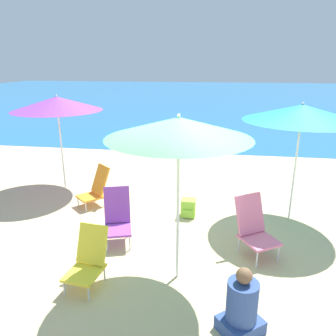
{
  "coord_description": "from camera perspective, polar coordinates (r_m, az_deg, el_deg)",
  "views": [
    {
      "loc": [
        0.51,
        -4.2,
        2.79
      ],
      "look_at": [
        -0.32,
        1.27,
        1.0
      ],
      "focal_mm": 35.0,
      "sensor_mm": 36.0,
      "label": 1
    }
  ],
  "objects": [
    {
      "name": "backpack_lime",
      "position": [
        6.24,
        3.55,
        -6.96
      ],
      "size": [
        0.26,
        0.26,
        0.34
      ],
      "color": "#8ECC3D",
      "rests_on": "ground"
    },
    {
      "name": "beach_chair_purple",
      "position": [
        5.39,
        -8.79,
        -8.31
      ],
      "size": [
        0.57,
        0.69,
        0.87
      ],
      "rotation": [
        0.0,
        0.0,
        0.3
      ],
      "color": "silver",
      "rests_on": "ground"
    },
    {
      "name": "sea_water",
      "position": [
        30.33,
        7.89,
        12.48
      ],
      "size": [
        60.0,
        40.0,
        0.01
      ],
      "color": "#23669E",
      "rests_on": "ground"
    },
    {
      "name": "beach_chair_yellow",
      "position": [
        4.53,
        -13.7,
        -15.01
      ],
      "size": [
        0.48,
        0.64,
        0.76
      ],
      "rotation": [
        0.0,
        0.0,
        -0.14
      ],
      "color": "silver",
      "rests_on": "ground"
    },
    {
      "name": "person_seated_near",
      "position": [
        3.85,
        12.68,
        -22.58
      ],
      "size": [
        0.57,
        0.55,
        0.79
      ],
      "rotation": [
        0.0,
        0.0,
        -0.91
      ],
      "color": "#334C8C",
      "rests_on": "ground"
    },
    {
      "name": "beach_chair_orange",
      "position": [
        6.81,
        -12.43,
        -3.32
      ],
      "size": [
        0.72,
        0.73,
        0.8
      ],
      "rotation": [
        0.0,
        0.0,
        -0.74
      ],
      "color": "silver",
      "rests_on": "ground"
    },
    {
      "name": "beach_umbrella_teal",
      "position": [
        6.11,
        22.28,
        8.9
      ],
      "size": [
        2.01,
        2.01,
        2.15
      ],
      "color": "white",
      "rests_on": "ground"
    },
    {
      "name": "beach_umbrella_green",
      "position": [
        3.88,
        1.87,
        6.97
      ],
      "size": [
        1.77,
        1.77,
        2.22
      ],
      "color": "white",
      "rests_on": "ground"
    },
    {
      "name": "beach_chair_pink",
      "position": [
        5.16,
        14.76,
        -9.8
      ],
      "size": [
        0.72,
        0.77,
        0.89
      ],
      "rotation": [
        0.0,
        0.0,
        0.57
      ],
      "color": "silver",
      "rests_on": "ground"
    },
    {
      "name": "beach_umbrella_purple",
      "position": [
        7.64,
        -18.77,
        10.57
      ],
      "size": [
        1.96,
        1.96,
        2.13
      ],
      "color": "white",
      "rests_on": "ground"
    },
    {
      "name": "ground_plane",
      "position": [
        5.07,
        1.51,
        -15.49
      ],
      "size": [
        60.0,
        60.0,
        0.0
      ],
      "primitive_type": "plane",
      "color": "#C6B284"
    }
  ]
}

